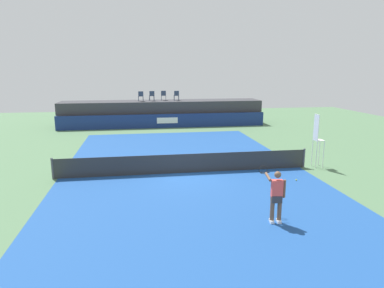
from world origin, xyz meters
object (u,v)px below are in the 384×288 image
net_post_near (52,169)px  tennis_player (276,195)px  spectator_chair_center (164,95)px  net_post_far (304,158)px  umpire_chair (317,137)px  tennis_ball (296,180)px  spectator_chair_left (152,95)px  spectator_chair_right (176,95)px  spectator_chair_far_left (141,96)px

net_post_near → tennis_player: 10.32m
spectator_chair_center → net_post_far: spectator_chair_center is taller
umpire_chair → tennis_ball: bearing=-134.9°
spectator_chair_left → spectator_chair_center: size_ratio=1.00×
spectator_chair_center → umpire_chair: (6.68, -15.49, -1.11)m
spectator_chair_right → net_post_far: size_ratio=0.89×
spectator_chair_center → spectator_chair_far_left: bearing=-165.7°
spectator_chair_far_left → spectator_chair_right: (3.21, 0.25, 0.00)m
spectator_chair_far_left → spectator_chair_center: size_ratio=1.00×
net_post_far → net_post_near: bearing=180.0°
tennis_player → tennis_ball: (2.67, 3.99, -0.92)m
spectator_chair_right → spectator_chair_far_left: bearing=-175.5°
spectator_chair_right → net_post_near: size_ratio=0.89×
net_post_near → tennis_player: (8.37, -6.01, 0.46)m
spectator_chair_left → spectator_chair_center: same height
spectator_chair_far_left → umpire_chair: 17.37m
net_post_near → net_post_far: size_ratio=1.00×
umpire_chair → tennis_ball: size_ratio=40.59×
spectator_chair_center → tennis_ball: 18.31m
umpire_chair → net_post_near: size_ratio=2.76×
tennis_ball → tennis_player: bearing=-123.8°
spectator_chair_center → net_post_far: (6.03, -15.49, -2.19)m
spectator_chair_far_left → umpire_chair: size_ratio=0.32×
spectator_chair_center → spectator_chair_right: (1.15, -0.27, 0.00)m
net_post_far → spectator_chair_far_left: bearing=118.4°
spectator_chair_far_left → tennis_player: bearing=-79.0°
spectator_chair_right → umpire_chair: size_ratio=0.32×
net_post_near → spectator_chair_left: bearing=70.9°
net_post_near → spectator_chair_far_left: bearing=73.9°
tennis_player → tennis_ball: size_ratio=26.03×
net_post_far → tennis_player: 7.25m
spectator_chair_far_left → tennis_player: 21.43m
umpire_chair → tennis_player: bearing=-127.9°
spectator_chair_left → net_post_near: 16.32m
spectator_chair_center → net_post_near: (-6.37, -15.49, -2.19)m
spectator_chair_far_left → tennis_ball: 18.46m
spectator_chair_left → umpire_chair: spectator_chair_left is taller
net_post_near → net_post_far: 12.40m
spectator_chair_far_left → tennis_ball: (6.74, -16.98, -2.66)m
tennis_player → tennis_ball: tennis_player is taller
spectator_chair_far_left → net_post_far: 17.15m
spectator_chair_center → umpire_chair: 16.91m
net_post_far → tennis_ball: size_ratio=14.71×
umpire_chair → net_post_near: (-13.05, 0.01, -1.09)m
net_post_far → spectator_chair_left: bearing=114.9°
umpire_chair → net_post_far: umpire_chair is taller
umpire_chair → spectator_chair_left: bearing=116.9°
net_post_far → spectator_chair_right: bearing=107.8°
net_post_near → net_post_far: same height
spectator_chair_right → umpire_chair: 16.23m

